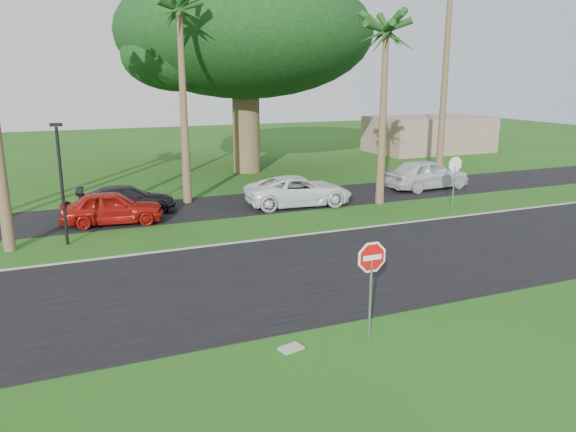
% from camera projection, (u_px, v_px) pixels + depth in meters
% --- Properties ---
extents(ground, '(120.00, 120.00, 0.00)m').
position_uv_depth(ground, '(300.00, 298.00, 16.34)').
color(ground, '#234A12').
rests_on(ground, ground).
extents(road, '(120.00, 8.00, 0.02)m').
position_uv_depth(road, '(275.00, 276.00, 18.12)').
color(road, black).
rests_on(road, ground).
extents(parking_strip, '(120.00, 5.00, 0.02)m').
position_uv_depth(parking_strip, '(195.00, 209.00, 27.49)').
color(parking_strip, black).
rests_on(parking_strip, ground).
extents(curb, '(120.00, 0.12, 0.06)m').
position_uv_depth(curb, '(236.00, 243.00, 21.73)').
color(curb, gray).
rests_on(curb, ground).
extents(stop_sign_near, '(1.05, 0.07, 2.62)m').
position_uv_depth(stop_sign_near, '(371.00, 270.00, 13.43)').
color(stop_sign_near, gray).
rests_on(stop_sign_near, ground).
extents(stop_sign_far, '(1.05, 0.07, 2.62)m').
position_uv_depth(stop_sign_far, '(455.00, 171.00, 27.64)').
color(stop_sign_far, gray).
rests_on(stop_sign_far, ground).
extents(palm_center, '(5.00, 5.00, 10.50)m').
position_uv_depth(palm_center, '(179.00, 14.00, 26.63)').
color(palm_center, brown).
rests_on(palm_center, ground).
extents(palm_right_near, '(5.00, 5.00, 9.50)m').
position_uv_depth(palm_right_near, '(386.00, 36.00, 26.74)').
color(palm_right_near, brown).
rests_on(palm_right_near, ground).
extents(canopy_tree, '(16.50, 16.50, 13.12)m').
position_uv_depth(canopy_tree, '(245.00, 34.00, 36.11)').
color(canopy_tree, brown).
rests_on(canopy_tree, ground).
extents(streetlight_right, '(0.45, 0.25, 4.64)m').
position_uv_depth(streetlight_right, '(61.00, 177.00, 20.99)').
color(streetlight_right, black).
rests_on(streetlight_right, ground).
extents(building_far, '(10.00, 6.00, 3.00)m').
position_uv_depth(building_far, '(429.00, 134.00, 48.36)').
color(building_far, gray).
rests_on(building_far, ground).
extents(car_red, '(4.51, 2.31, 1.47)m').
position_uv_depth(car_red, '(112.00, 208.00, 24.43)').
color(car_red, '#9E110D').
rests_on(car_red, ground).
extents(car_dark, '(4.63, 2.24, 1.30)m').
position_uv_depth(car_dark, '(128.00, 200.00, 26.42)').
color(car_dark, black).
rests_on(car_dark, ground).
extents(car_minivan, '(5.53, 2.93, 1.48)m').
position_uv_depth(car_minivan, '(299.00, 191.00, 27.97)').
color(car_minivan, white).
rests_on(car_minivan, ground).
extents(car_pickup, '(5.17, 2.34, 1.72)m').
position_uv_depth(car_pickup, '(427.00, 174.00, 32.12)').
color(car_pickup, silver).
rests_on(car_pickup, ground).
extents(utility_slab, '(0.62, 0.47, 0.06)m').
position_uv_depth(utility_slab, '(291.00, 348.00, 13.28)').
color(utility_slab, '#9C9B94').
rests_on(utility_slab, ground).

